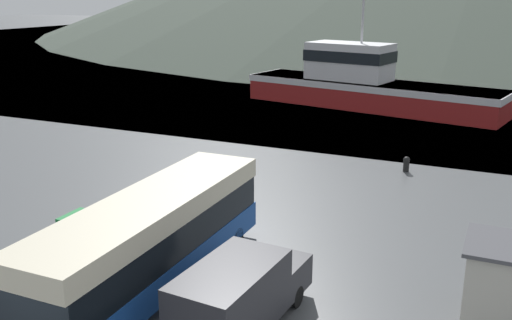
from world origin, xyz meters
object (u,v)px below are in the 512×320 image
Objects in this scene: tour_bus at (153,238)px; fishing_boat at (366,84)px; delivery_van at (240,293)px; storage_bin at (82,230)px.

fishing_boat is (-1.41, 34.55, 0.13)m from tour_bus.
tour_bus reaches higher than delivery_van.
storage_bin is at bearing 164.94° from delivery_van.
storage_bin is (-3.19, -32.77, -1.35)m from fishing_boat.
fishing_boat reaches higher than tour_bus.
delivery_van is at bearing -18.93° from storage_bin.
tour_bus is 3.90m from delivery_van.
storage_bin is (-4.60, 1.79, -1.22)m from tour_bus.
tour_bus is 34.58m from fishing_boat.
storage_bin is (-8.30, 2.85, -0.59)m from delivery_van.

